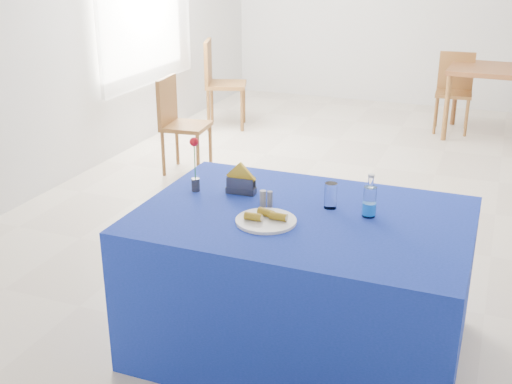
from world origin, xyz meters
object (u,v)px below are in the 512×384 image
at_px(blue_table, 301,282).
at_px(water_bottle, 369,203).
at_px(plate, 266,221).
at_px(chair_bg_left, 454,86).
at_px(chair_win_b, 218,78).
at_px(chair_win_a, 178,118).

distance_m(blue_table, water_bottle, 0.55).
bearing_deg(plate, chair_bg_left, 84.73).
xyz_separation_m(water_bottle, chair_win_b, (-2.50, 3.71, -0.26)).
height_order(plate, chair_win_a, chair_win_a).
relative_size(plate, chair_win_a, 0.33).
height_order(plate, chair_win_b, chair_win_b).
distance_m(plate, blue_table, 0.44).
bearing_deg(chair_win_a, chair_win_b, 4.96).
xyz_separation_m(blue_table, chair_bg_left, (0.31, 4.65, 0.12)).
bearing_deg(chair_win_b, chair_win_a, 171.68).
xyz_separation_m(chair_win_a, chair_win_b, (-0.30, 1.54, 0.06)).
distance_m(water_bottle, chair_win_b, 4.48).
relative_size(plate, water_bottle, 1.35).
bearing_deg(water_bottle, blue_table, -163.65).
bearing_deg(blue_table, chair_win_a, 130.02).
height_order(blue_table, chair_win_a, chair_win_a).
relative_size(water_bottle, chair_bg_left, 0.25).
relative_size(blue_table, chair_win_a, 1.83).
bearing_deg(chair_win_b, chair_bg_left, -90.60).
bearing_deg(plate, blue_table, 50.08).
relative_size(plate, chair_bg_left, 0.34).
distance_m(plate, chair_win_a, 3.01).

